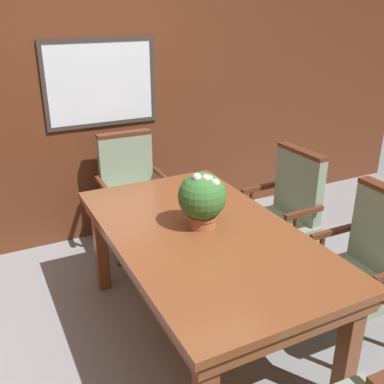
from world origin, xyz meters
name	(u,v)px	position (x,y,z in m)	size (l,w,h in m)	color
ground_plane	(192,353)	(0.00, 0.00, 0.00)	(14.00, 14.00, 0.00)	gray
wall_back	(96,104)	(0.00, 1.85, 1.23)	(7.20, 0.08, 2.45)	#5B2D19
dining_table	(203,245)	(0.14, 0.13, 0.68)	(1.06, 1.86, 0.77)	brown
chair_right_near	(365,264)	(1.04, -0.32, 0.54)	(0.51, 0.57, 1.02)	#562B19
chair_head_far	(131,189)	(0.15, 1.48, 0.54)	(0.57, 0.51, 1.02)	#562B19
chair_right_far	(284,211)	(1.07, 0.53, 0.54)	(0.52, 0.58, 1.02)	#562B19
potted_plant	(202,199)	(0.16, 0.19, 0.96)	(0.29, 0.30, 0.36)	#B2603D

